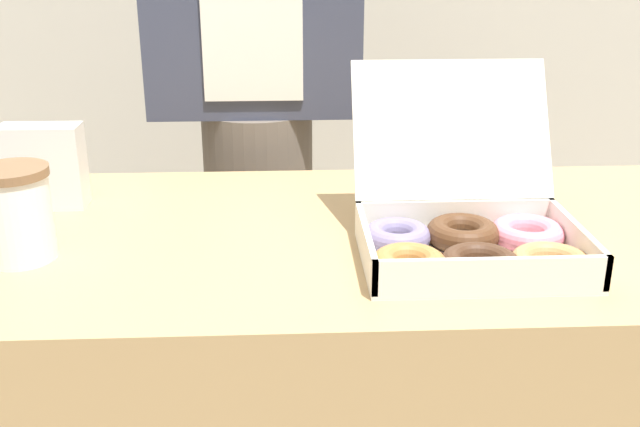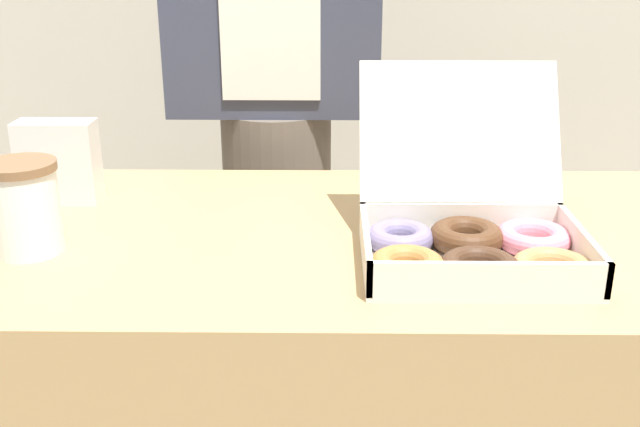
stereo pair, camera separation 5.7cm
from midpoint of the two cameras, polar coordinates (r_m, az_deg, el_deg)
The scene contains 4 objects.
donut_box at distance 1.04m, azimuth 9.77°, elevation -1.43°, with size 0.32×0.34×0.24m.
coffee_cup at distance 1.10m, azimuth -23.53°, elevation -0.01°, with size 0.10×0.10×0.13m.
napkin_holder at distance 1.29m, azimuth -21.51°, elevation 3.34°, with size 0.13×0.06×0.14m.
person_customer at distance 1.61m, azimuth -5.95°, elevation 9.90°, with size 0.43×0.24×1.57m.
Camera 1 is at (-0.14, -1.04, 1.16)m, focal length 42.00 mm.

